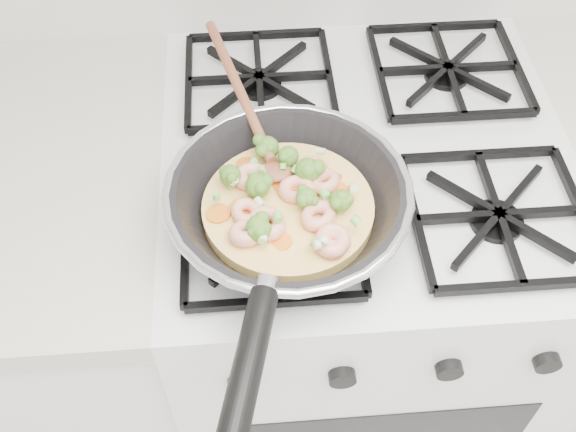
{
  "coord_description": "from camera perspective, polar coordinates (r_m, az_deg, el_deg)",
  "views": [
    {
      "loc": [
        -0.17,
        1.01,
        1.62
      ],
      "look_at": [
        -0.13,
        1.56,
        0.93
      ],
      "focal_mm": 42.76,
      "sensor_mm": 36.0,
      "label": 1
    }
  ],
  "objects": [
    {
      "name": "stove",
      "position": [
        1.36,
        4.94,
        -7.54
      ],
      "size": [
        0.6,
        0.6,
        0.92
      ],
      "color": "white",
      "rests_on": "ground"
    },
    {
      "name": "skillet",
      "position": [
        0.86,
        -0.1,
        1.03
      ],
      "size": [
        0.31,
        0.63,
        0.09
      ],
      "rotation": [
        0.0,
        0.0,
        0.33
      ],
      "color": "black",
      "rests_on": "stove"
    }
  ]
}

